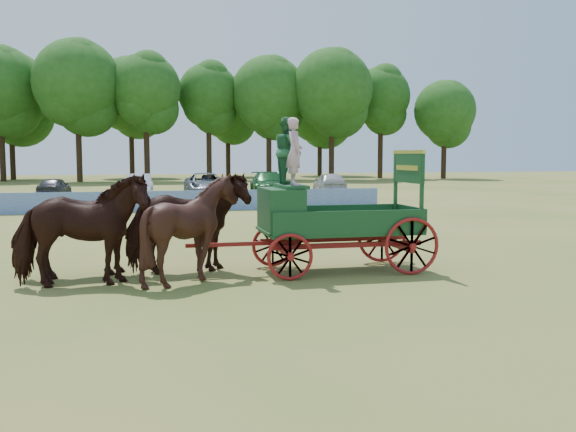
{
  "coord_description": "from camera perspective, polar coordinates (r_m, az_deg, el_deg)",
  "views": [
    {
      "loc": [
        -0.87,
        -14.86,
        2.89
      ],
      "look_at": [
        2.97,
        1.18,
        1.3
      ],
      "focal_mm": 40.0,
      "sensor_mm": 36.0,
      "label": 1
    }
  ],
  "objects": [
    {
      "name": "treeline",
      "position": [
        75.85,
        -19.06,
        10.28
      ],
      "size": [
        86.97,
        23.33,
        15.33
      ],
      "color": "#382314",
      "rests_on": "ground"
    },
    {
      "name": "horse_lead_right",
      "position": [
        15.72,
        -17.68,
        -0.83
      ],
      "size": [
        3.1,
        1.83,
        2.45
      ],
      "primitive_type": "imported",
      "rotation": [
        0.0,
        0.0,
        1.75
      ],
      "color": "black",
      "rests_on": "ground"
    },
    {
      "name": "horse_wheel_left",
      "position": [
        14.63,
        -8.59,
        -1.08
      ],
      "size": [
        2.42,
        2.2,
        2.46
      ],
      "primitive_type": "imported",
      "rotation": [
        0.0,
        0.0,
        1.47
      ],
      "color": "black",
      "rests_on": "ground"
    },
    {
      "name": "horse_lead_left",
      "position": [
        14.63,
        -17.99,
        -1.3
      ],
      "size": [
        2.95,
        1.42,
        2.45
      ],
      "primitive_type": "imported",
      "rotation": [
        0.0,
        0.0,
        1.6
      ],
      "color": "black",
      "rests_on": "ground"
    },
    {
      "name": "horse_wheel_right",
      "position": [
        15.72,
        -8.93,
        -0.63
      ],
      "size": [
        3.05,
        1.68,
        2.45
      ],
      "primitive_type": "imported",
      "rotation": [
        0.0,
        0.0,
        1.7
      ],
      "color": "black",
      "rests_on": "ground"
    },
    {
      "name": "parked_cars",
      "position": [
        44.91,
        -17.38,
        2.56
      ],
      "size": [
        40.88,
        6.94,
        1.64
      ],
      "color": "silver",
      "rests_on": "ground"
    },
    {
      "name": "sponsor_banner",
      "position": [
        32.94,
        -13.65,
        1.24
      ],
      "size": [
        26.0,
        0.08,
        1.05
      ],
      "primitive_type": "cube",
      "color": "#1C4299",
      "rests_on": "ground"
    },
    {
      "name": "farm_dray",
      "position": [
        15.68,
        1.98,
        1.1
      ],
      "size": [
        6.0,
        2.0,
        3.79
      ],
      "color": "#A1101F",
      "rests_on": "ground"
    },
    {
      "name": "ground",
      "position": [
        15.16,
        -9.97,
        -5.57
      ],
      "size": [
        160.0,
        160.0,
        0.0
      ],
      "primitive_type": "plane",
      "color": "olive",
      "rests_on": "ground"
    }
  ]
}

